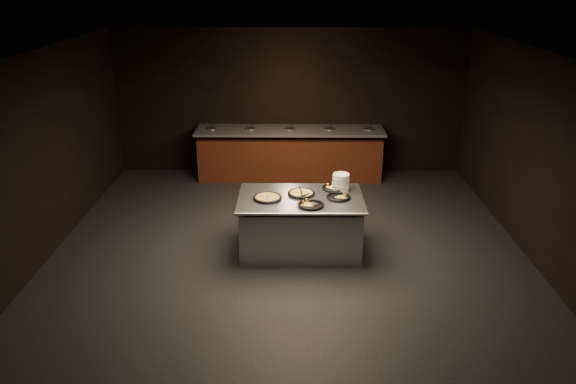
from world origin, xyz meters
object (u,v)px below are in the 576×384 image
serving_counter (300,225)px  pan_veggie_whole (267,198)px  plate_stack (341,182)px  pan_cheese_whole (301,193)px

serving_counter → pan_veggie_whole: size_ratio=4.35×
plate_stack → serving_counter: bearing=-153.2°
plate_stack → pan_veggie_whole: (-1.08, -0.38, -0.10)m
plate_stack → pan_veggie_whole: 1.15m
pan_veggie_whole → pan_cheese_whole: bearing=19.9°
pan_veggie_whole → pan_cheese_whole: 0.52m
plate_stack → pan_cheese_whole: bearing=-161.3°
plate_stack → pan_veggie_whole: size_ratio=0.60×
plate_stack → pan_veggie_whole: plate_stack is taller
serving_counter → plate_stack: size_ratio=7.31×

